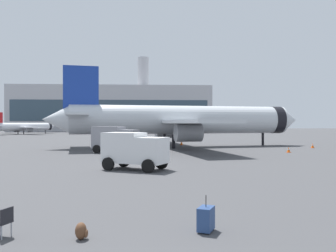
{
  "coord_description": "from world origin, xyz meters",
  "views": [
    {
      "loc": [
        0.11,
        -5.41,
        3.28
      ],
      "look_at": [
        2.11,
        25.96,
        3.0
      ],
      "focal_mm": 38.52,
      "sensor_mm": 36.0,
      "label": 1
    }
  ],
  "objects_px": {
    "gate_chair": "(3,220)",
    "traveller_backpack": "(81,231)",
    "cargo_van": "(134,149)",
    "safety_cone_far": "(313,146)",
    "service_truck": "(115,138)",
    "rolling_suitcase": "(206,219)",
    "safety_cone_mid": "(165,142)",
    "airplane_taxiing": "(24,127)",
    "safety_cone_near": "(289,150)",
    "safety_cone_outer": "(182,142)",
    "airplane_at_gate": "(181,120)"
  },
  "relations": [
    {
      "from": "airplane_at_gate",
      "to": "rolling_suitcase",
      "type": "xyz_separation_m",
      "value": [
        -3.11,
        -37.92,
        -3.27
      ]
    },
    {
      "from": "safety_cone_outer",
      "to": "gate_chair",
      "type": "height_order",
      "value": "gate_chair"
    },
    {
      "from": "airplane_taxiing",
      "to": "safety_cone_far",
      "type": "bearing_deg",
      "value": -46.66
    },
    {
      "from": "safety_cone_far",
      "to": "safety_cone_outer",
      "type": "bearing_deg",
      "value": 157.14
    },
    {
      "from": "airplane_taxiing",
      "to": "gate_chair",
      "type": "xyz_separation_m",
      "value": [
        30.63,
        -95.11,
        -1.64
      ]
    },
    {
      "from": "cargo_van",
      "to": "safety_cone_mid",
      "type": "xyz_separation_m",
      "value": [
        3.85,
        29.41,
        -1.04
      ]
    },
    {
      "from": "rolling_suitcase",
      "to": "traveller_backpack",
      "type": "height_order",
      "value": "rolling_suitcase"
    },
    {
      "from": "safety_cone_near",
      "to": "safety_cone_far",
      "type": "xyz_separation_m",
      "value": [
        6.03,
        6.9,
        0.01
      ]
    },
    {
      "from": "airplane_at_gate",
      "to": "service_truck",
      "type": "height_order",
      "value": "airplane_at_gate"
    },
    {
      "from": "airplane_taxiing",
      "to": "safety_cone_mid",
      "type": "distance_m",
      "value": 63.48
    },
    {
      "from": "safety_cone_far",
      "to": "rolling_suitcase",
      "type": "xyz_separation_m",
      "value": [
        -20.04,
        -34.99,
        0.09
      ]
    },
    {
      "from": "airplane_at_gate",
      "to": "cargo_van",
      "type": "distance_m",
      "value": 24.21
    },
    {
      "from": "safety_cone_outer",
      "to": "rolling_suitcase",
      "type": "relative_size",
      "value": 0.71
    },
    {
      "from": "traveller_backpack",
      "to": "service_truck",
      "type": "bearing_deg",
      "value": 92.92
    },
    {
      "from": "safety_cone_far",
      "to": "rolling_suitcase",
      "type": "height_order",
      "value": "rolling_suitcase"
    },
    {
      "from": "airplane_taxiing",
      "to": "rolling_suitcase",
      "type": "distance_m",
      "value": 101.69
    },
    {
      "from": "safety_cone_outer",
      "to": "service_truck",
      "type": "bearing_deg",
      "value": -123.2
    },
    {
      "from": "safety_cone_mid",
      "to": "traveller_backpack",
      "type": "height_order",
      "value": "safety_cone_mid"
    },
    {
      "from": "safety_cone_far",
      "to": "airplane_at_gate",
      "type": "bearing_deg",
      "value": 170.17
    },
    {
      "from": "safety_cone_far",
      "to": "gate_chair",
      "type": "xyz_separation_m",
      "value": [
        -25.91,
        -35.2,
        0.2
      ]
    },
    {
      "from": "airplane_taxiing",
      "to": "gate_chair",
      "type": "bearing_deg",
      "value": -72.15
    },
    {
      "from": "service_truck",
      "to": "safety_cone_far",
      "type": "relative_size",
      "value": 8.62
    },
    {
      "from": "safety_cone_outer",
      "to": "cargo_van",
      "type": "bearing_deg",
      "value": -102.54
    },
    {
      "from": "safety_cone_far",
      "to": "safety_cone_outer",
      "type": "height_order",
      "value": "safety_cone_outer"
    },
    {
      "from": "airplane_at_gate",
      "to": "airplane_taxiing",
      "type": "distance_m",
      "value": 69.41
    },
    {
      "from": "safety_cone_mid",
      "to": "rolling_suitcase",
      "type": "height_order",
      "value": "rolling_suitcase"
    },
    {
      "from": "airplane_taxiing",
      "to": "safety_cone_outer",
      "type": "xyz_separation_m",
      "value": [
        40.03,
        -52.95,
        -1.75
      ]
    },
    {
      "from": "airplane_taxiing",
      "to": "rolling_suitcase",
      "type": "relative_size",
      "value": 16.14
    },
    {
      "from": "airplane_at_gate",
      "to": "safety_cone_far",
      "type": "bearing_deg",
      "value": -9.83
    },
    {
      "from": "rolling_suitcase",
      "to": "airplane_taxiing",
      "type": "bearing_deg",
      "value": 111.04
    },
    {
      "from": "safety_cone_far",
      "to": "safety_cone_outer",
      "type": "relative_size",
      "value": 0.79
    },
    {
      "from": "airplane_taxiing",
      "to": "cargo_van",
      "type": "relative_size",
      "value": 3.68
    },
    {
      "from": "gate_chair",
      "to": "airplane_taxiing",
      "type": "bearing_deg",
      "value": 107.85
    },
    {
      "from": "airplane_taxiing",
      "to": "safety_cone_mid",
      "type": "xyz_separation_m",
      "value": [
        37.76,
        -50.99,
        -1.73
      ]
    },
    {
      "from": "service_truck",
      "to": "rolling_suitcase",
      "type": "bearing_deg",
      "value": -79.93
    },
    {
      "from": "service_truck",
      "to": "safety_cone_far",
      "type": "height_order",
      "value": "service_truck"
    },
    {
      "from": "safety_cone_outer",
      "to": "safety_cone_near",
      "type": "bearing_deg",
      "value": -52.88
    },
    {
      "from": "gate_chair",
      "to": "cargo_van",
      "type": "bearing_deg",
      "value": 77.39
    },
    {
      "from": "safety_cone_near",
      "to": "rolling_suitcase",
      "type": "distance_m",
      "value": 31.39
    },
    {
      "from": "service_truck",
      "to": "cargo_van",
      "type": "height_order",
      "value": "service_truck"
    },
    {
      "from": "cargo_van",
      "to": "safety_cone_far",
      "type": "height_order",
      "value": "cargo_van"
    },
    {
      "from": "cargo_van",
      "to": "gate_chair",
      "type": "xyz_separation_m",
      "value": [
        -3.29,
        -14.71,
        -0.95
      ]
    },
    {
      "from": "gate_chair",
      "to": "traveller_backpack",
      "type": "bearing_deg",
      "value": -7.33
    },
    {
      "from": "safety_cone_near",
      "to": "safety_cone_far",
      "type": "height_order",
      "value": "safety_cone_far"
    },
    {
      "from": "safety_cone_near",
      "to": "traveller_backpack",
      "type": "relative_size",
      "value": 1.23
    },
    {
      "from": "safety_cone_far",
      "to": "gate_chair",
      "type": "bearing_deg",
      "value": -126.36
    },
    {
      "from": "airplane_taxiing",
      "to": "gate_chair",
      "type": "relative_size",
      "value": 20.64
    },
    {
      "from": "airplane_taxiing",
      "to": "safety_cone_outer",
      "type": "height_order",
      "value": "airplane_taxiing"
    },
    {
      "from": "safety_cone_near",
      "to": "safety_cone_mid",
      "type": "height_order",
      "value": "safety_cone_mid"
    },
    {
      "from": "traveller_backpack",
      "to": "airplane_at_gate",
      "type": "bearing_deg",
      "value": 80.07
    }
  ]
}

